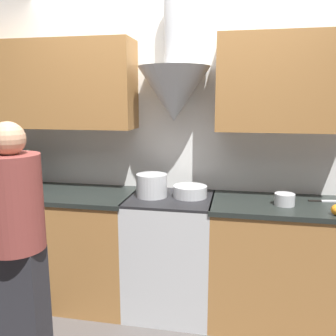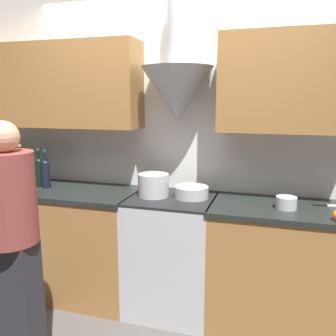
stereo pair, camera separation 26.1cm
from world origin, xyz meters
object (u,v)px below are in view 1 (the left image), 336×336
at_px(wine_bottle_6, 30,173).
at_px(saucepan, 285,199).
at_px(mixing_bowl, 190,191).
at_px(wine_bottle_5, 20,174).
at_px(wine_bottle_7, 37,175).
at_px(person_foreground_left, 17,249).
at_px(wine_bottle_4, 10,172).
at_px(stock_pot, 152,185).
at_px(stove_range, 170,253).

xyz_separation_m(wine_bottle_6, saucepan, (2.04, -0.06, -0.10)).
bearing_deg(mixing_bowl, wine_bottle_5, -178.50).
bearing_deg(wine_bottle_7, wine_bottle_6, 164.50).
xyz_separation_m(wine_bottle_5, person_foreground_left, (0.60, -0.97, -0.20)).
xyz_separation_m(wine_bottle_7, person_foreground_left, (0.43, -0.95, -0.21)).
xyz_separation_m(wine_bottle_4, wine_bottle_6, (0.18, -0.00, -0.00)).
xyz_separation_m(wine_bottle_4, wine_bottle_5, (0.10, -0.01, -0.01)).
bearing_deg(stock_pot, wine_bottle_5, 179.69).
xyz_separation_m(wine_bottle_5, saucepan, (2.12, -0.05, -0.09)).
height_order(stove_range, person_foreground_left, person_foreground_left).
relative_size(wine_bottle_6, person_foreground_left, 0.21).
height_order(wine_bottle_5, wine_bottle_6, wine_bottle_6).
bearing_deg(stove_range, saucepan, -3.48).
bearing_deg(wine_bottle_6, mixing_bowl, 1.26).
relative_size(wine_bottle_5, person_foreground_left, 0.21).
bearing_deg(mixing_bowl, wine_bottle_4, -178.96).
height_order(stove_range, mixing_bowl, mixing_bowl).
relative_size(stove_range, person_foreground_left, 0.60).
distance_m(stove_range, wine_bottle_6, 1.34).
distance_m(wine_bottle_4, wine_bottle_5, 0.10).
bearing_deg(saucepan, wine_bottle_4, 178.39).
bearing_deg(stove_range, mixing_bowl, 14.81).
bearing_deg(person_foreground_left, stove_range, 54.63).
bearing_deg(wine_bottle_7, person_foreground_left, -65.52).
bearing_deg(stock_pot, wine_bottle_6, 179.23).
bearing_deg(mixing_bowl, person_foreground_left, -129.67).
relative_size(wine_bottle_4, wine_bottle_6, 1.08).
distance_m(stock_pot, saucepan, 0.99).
distance_m(mixing_bowl, person_foreground_left, 1.31).
distance_m(wine_bottle_5, wine_bottle_6, 0.09).
relative_size(wine_bottle_7, saucepan, 2.30).
height_order(wine_bottle_5, person_foreground_left, person_foreground_left).
height_order(wine_bottle_4, saucepan, wine_bottle_4).
height_order(wine_bottle_5, wine_bottle_7, wine_bottle_7).
relative_size(wine_bottle_6, mixing_bowl, 1.28).
xyz_separation_m(stove_range, person_foreground_left, (-0.68, -0.96, 0.40)).
height_order(stock_pot, saucepan, stock_pot).
distance_m(mixing_bowl, saucepan, 0.70).
xyz_separation_m(wine_bottle_7, stock_pot, (0.97, 0.01, -0.05)).
relative_size(stock_pot, mixing_bowl, 0.92).
bearing_deg(person_foreground_left, stock_pot, 60.77).
distance_m(wine_bottle_4, person_foreground_left, 1.22).
bearing_deg(wine_bottle_4, saucepan, -1.61).
bearing_deg(wine_bottle_5, wine_bottle_7, -4.96).
xyz_separation_m(wine_bottle_4, wine_bottle_7, (0.27, -0.02, -0.01)).
height_order(saucepan, person_foreground_left, person_foreground_left).
relative_size(stove_range, stock_pot, 3.91).
bearing_deg(mixing_bowl, stock_pot, -171.58).
xyz_separation_m(wine_bottle_4, person_foreground_left, (0.70, -0.97, -0.21)).
bearing_deg(mixing_bowl, stove_range, -165.19).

